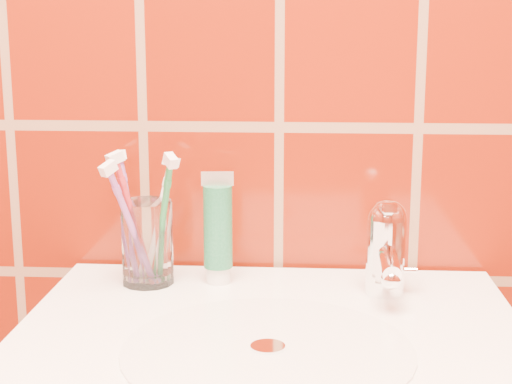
{
  "coord_description": "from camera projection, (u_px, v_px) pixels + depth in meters",
  "views": [
    {
      "loc": [
        0.04,
        0.16,
        1.18
      ],
      "look_at": [
        -0.02,
        1.08,
        0.98
      ],
      "focal_mm": 55.0,
      "sensor_mm": 36.0,
      "label": 1
    }
  ],
  "objects": [
    {
      "name": "toothbrush_4",
      "position": [
        132.0,
        226.0,
        0.96
      ],
      "size": [
        0.13,
        0.15,
        0.19
      ],
      "primitive_type": null,
      "rotation": [
        0.41,
        0.0,
        -0.62
      ],
      "color": "#8A489C",
      "rests_on": "glass_tumbler"
    },
    {
      "name": "toothbrush_2",
      "position": [
        158.0,
        219.0,
        1.01
      ],
      "size": [
        0.11,
        0.11,
        0.18
      ],
      "primitive_type": null,
      "rotation": [
        0.29,
        0.0,
        2.28
      ],
      "color": "white",
      "rests_on": "glass_tumbler"
    },
    {
      "name": "faucet",
      "position": [
        386.0,
        244.0,
        0.95
      ],
      "size": [
        0.05,
        0.11,
        0.12
      ],
      "color": "white",
      "rests_on": "pedestal_sink"
    },
    {
      "name": "toothbrush_3",
      "position": [
        131.0,
        217.0,
        1.01
      ],
      "size": [
        0.12,
        0.14,
        0.19
      ],
      "primitive_type": null,
      "rotation": [
        0.39,
        0.0,
        -2.54
      ],
      "color": "#7B4491",
      "rests_on": "glass_tumbler"
    },
    {
      "name": "toothpaste_tube",
      "position": [
        218.0,
        231.0,
        1.0
      ],
      "size": [
        0.04,
        0.04,
        0.15
      ],
      "rotation": [
        0.0,
        0.0,
        0.1
      ],
      "color": "white",
      "rests_on": "pedestal_sink"
    },
    {
      "name": "toothbrush_1",
      "position": [
        134.0,
        221.0,
        0.97
      ],
      "size": [
        0.12,
        0.11,
        0.19
      ],
      "primitive_type": null,
      "rotation": [
        0.28,
        0.0,
        -0.8
      ],
      "color": "#B42632",
      "rests_on": "glass_tumbler"
    },
    {
      "name": "glass_tumbler",
      "position": [
        147.0,
        242.0,
        1.0
      ],
      "size": [
        0.08,
        0.08,
        0.11
      ],
      "primitive_type": "cylinder",
      "rotation": [
        0.0,
        0.0,
        -0.24
      ],
      "color": "white",
      "rests_on": "pedestal_sink"
    },
    {
      "name": "toothbrush_0",
      "position": [
        162.0,
        222.0,
        0.97
      ],
      "size": [
        0.12,
        0.15,
        0.2
      ],
      "primitive_type": null,
      "rotation": [
        0.37,
        0.0,
        0.57
      ],
      "color": "#217D3F",
      "rests_on": "glass_tumbler"
    }
  ]
}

